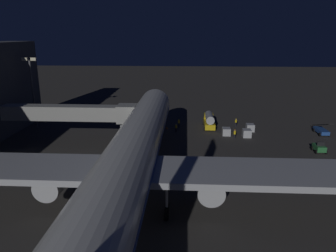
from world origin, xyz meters
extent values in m
plane|color=#383533|center=(0.00, 0.00, 0.00)|extent=(320.00, 320.00, 0.00)
cylinder|color=silver|center=(0.00, 10.61, 5.93)|extent=(5.68, 60.22, 5.68)
sphere|color=silver|center=(0.00, -19.50, 5.93)|extent=(5.57, 5.57, 5.57)
cube|color=navy|center=(0.00, 10.61, 5.50)|extent=(5.74, 57.81, 0.50)
cube|color=black|center=(0.00, -17.79, 6.92)|extent=(3.12, 1.40, 0.90)
cube|color=#B7BABF|center=(0.00, 11.34, 4.93)|extent=(50.22, 7.38, 0.70)
cylinder|color=#B7BABF|center=(-8.94, 10.34, 2.96)|extent=(2.95, 4.93, 2.95)
cylinder|color=black|center=(-8.94, 7.88, 2.96)|extent=(2.51, 0.15, 2.51)
cylinder|color=#B7BABF|center=(8.94, 10.34, 2.96)|extent=(2.95, 4.93, 2.95)
cylinder|color=black|center=(8.94, 7.88, 2.96)|extent=(2.51, 0.15, 2.51)
cylinder|color=#B7BABF|center=(0.00, -16.00, 2.44)|extent=(0.28, 0.28, 2.49)
cylinder|color=black|center=(0.00, -16.00, 0.60)|extent=(0.45, 1.20, 1.20)
cylinder|color=#B7BABF|center=(-4.20, 12.34, 2.44)|extent=(0.28, 0.28, 2.49)
cylinder|color=black|center=(-4.20, 11.69, 0.60)|extent=(0.45, 1.20, 1.20)
cylinder|color=black|center=(-4.20, 12.99, 0.60)|extent=(0.45, 1.20, 1.20)
cylinder|color=#B7BABF|center=(4.20, 12.34, 2.44)|extent=(0.28, 0.28, 2.49)
cylinder|color=black|center=(4.20, 11.69, 0.60)|extent=(0.45, 1.20, 1.20)
cylinder|color=black|center=(4.20, 12.99, 0.60)|extent=(0.45, 1.20, 1.20)
cube|color=#9E9E99|center=(15.10, -10.50, 5.93)|extent=(21.99, 2.60, 2.50)
cube|color=#9E9E99|center=(4.10, -10.50, 5.93)|extent=(3.20, 3.40, 3.00)
cube|color=black|center=(2.70, -10.50, 5.93)|extent=(0.70, 3.20, 2.70)
cylinder|color=#B7BABF|center=(5.10, -10.50, 2.34)|extent=(0.56, 0.56, 4.68)
cylinder|color=black|center=(4.50, -10.50, 0.30)|extent=(0.25, 0.60, 0.60)
cylinder|color=black|center=(5.70, -10.50, 0.30)|extent=(0.25, 0.60, 0.60)
cylinder|color=#59595E|center=(25.50, -20.86, 7.06)|extent=(0.40, 0.40, 14.13)
cube|color=#F9EFC6|center=(24.60, -20.86, 14.38)|extent=(1.10, 0.50, 0.60)
cube|color=#F9EFC6|center=(26.40, -20.86, 14.38)|extent=(1.10, 0.50, 0.60)
cube|color=#287038|center=(-28.67, -9.09, 0.80)|extent=(1.50, 2.54, 0.90)
cube|color=black|center=(-28.67, -8.71, 1.60)|extent=(1.20, 0.20, 0.70)
cylinder|color=black|center=(-29.48, -9.98, 0.35)|extent=(0.24, 0.70, 0.70)
cylinder|color=black|center=(-27.86, -9.98, 0.35)|extent=(0.24, 0.70, 0.70)
cylinder|color=black|center=(-29.48, -8.21, 0.35)|extent=(0.24, 0.70, 0.70)
cylinder|color=black|center=(-27.86, -8.21, 0.35)|extent=(0.24, 0.70, 0.70)
cube|color=yellow|center=(-11.13, -22.93, 0.90)|extent=(2.10, 6.51, 1.10)
cylinder|color=#B7BABF|center=(-11.13, -22.73, 2.30)|extent=(1.70, 5.53, 1.70)
cube|color=yellow|center=(-11.13, -25.28, 2.00)|extent=(1.89, 1.80, 1.10)
cylinder|color=black|center=(-12.24, -25.21, 0.35)|extent=(0.24, 0.70, 0.70)
cylinder|color=black|center=(-10.02, -25.21, 0.35)|extent=(0.24, 0.70, 0.70)
cylinder|color=black|center=(-12.24, -20.65, 0.35)|extent=(0.24, 0.70, 0.70)
cylinder|color=black|center=(-10.02, -20.65, 0.35)|extent=(0.24, 0.70, 0.70)
cube|color=#234C9E|center=(-33.14, -19.59, 0.70)|extent=(1.60, 4.35, 0.70)
cube|color=black|center=(-33.14, -19.59, 1.95)|extent=(0.90, 7.53, 2.39)
cylinder|color=black|center=(-34.00, -21.11, 0.35)|extent=(0.24, 0.70, 0.70)
cylinder|color=black|center=(-32.28, -21.11, 0.35)|extent=(0.24, 0.70, 0.70)
cylinder|color=black|center=(-34.00, -18.07, 0.35)|extent=(0.24, 0.70, 0.70)
cylinder|color=black|center=(-32.28, -18.07, 0.35)|extent=(0.24, 0.70, 0.70)
cube|color=#B7BABF|center=(-14.16, -17.90, 0.72)|extent=(1.56, 1.89, 1.43)
cube|color=#B7BABF|center=(-17.98, -16.95, 0.74)|extent=(1.58, 1.84, 1.48)
cube|color=#B7BABF|center=(-19.36, -20.88, 0.74)|extent=(1.56, 1.78, 1.48)
cylinder|color=black|center=(-4.21, -19.24, 0.46)|extent=(0.28, 0.28, 0.92)
cylinder|color=yellow|center=(-4.21, -19.24, 1.20)|extent=(0.40, 0.40, 0.56)
sphere|color=tan|center=(-4.21, -19.24, 1.60)|extent=(0.24, 0.24, 0.24)
sphere|color=white|center=(-4.21, -19.24, 1.65)|extent=(0.23, 0.23, 0.23)
cylinder|color=black|center=(-15.50, -15.80, 0.42)|extent=(0.28, 0.28, 0.85)
cylinder|color=yellow|center=(-15.50, -15.80, 1.18)|extent=(0.40, 0.40, 0.66)
sphere|color=tan|center=(-15.50, -15.80, 1.63)|extent=(0.24, 0.24, 0.24)
sphere|color=orange|center=(-15.50, -15.80, 1.68)|extent=(0.23, 0.23, 0.23)
cylinder|color=black|center=(-4.69, -22.89, 0.46)|extent=(0.28, 0.28, 0.93)
cylinder|color=yellow|center=(-4.69, -22.89, 1.24)|extent=(0.40, 0.40, 0.62)
sphere|color=tan|center=(-4.69, -22.89, 1.67)|extent=(0.24, 0.24, 0.24)
sphere|color=yellow|center=(-4.69, -22.89, 1.72)|extent=(0.23, 0.23, 0.23)
cylinder|color=black|center=(-16.95, -24.24, 0.45)|extent=(0.28, 0.28, 0.90)
cylinder|color=yellow|center=(-16.95, -24.24, 1.18)|extent=(0.40, 0.40, 0.56)
sphere|color=tan|center=(-16.95, -24.24, 1.59)|extent=(0.24, 0.24, 0.24)
sphere|color=yellow|center=(-16.95, -24.24, 1.64)|extent=(0.23, 0.23, 0.23)
cone|color=orange|center=(-2.20, -21.50, 0.28)|extent=(0.36, 0.36, 0.55)
cone|color=orange|center=(2.20, -21.50, 0.28)|extent=(0.36, 0.36, 0.55)
camera|label=1|loc=(-6.07, 43.39, 19.17)|focal=34.46mm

